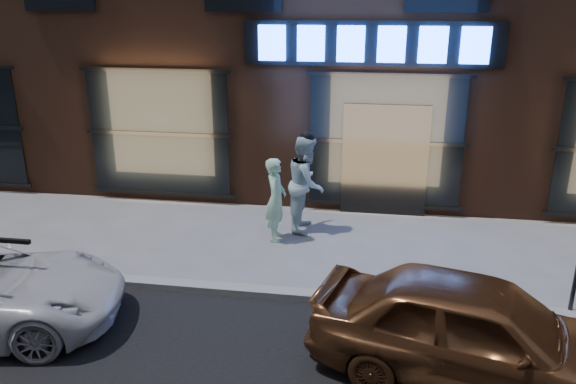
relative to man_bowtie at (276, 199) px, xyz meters
name	(u,v)px	position (x,y,z in m)	size (l,w,h in m)	color
ground	(381,305)	(2.04, -2.22, -0.82)	(90.00, 90.00, 0.00)	slate
curb	(382,301)	(2.04, -2.22, -0.76)	(60.00, 0.25, 0.12)	gray
man_bowtie	(276,199)	(0.00, 0.00, 0.00)	(0.60, 0.39, 1.64)	#BFFBE0
man_cap	(306,183)	(0.51, 0.62, 0.15)	(0.94, 0.74, 1.94)	silver
gold_sedan	(478,333)	(3.15, -3.86, -0.13)	(1.63, 4.04, 1.38)	brown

